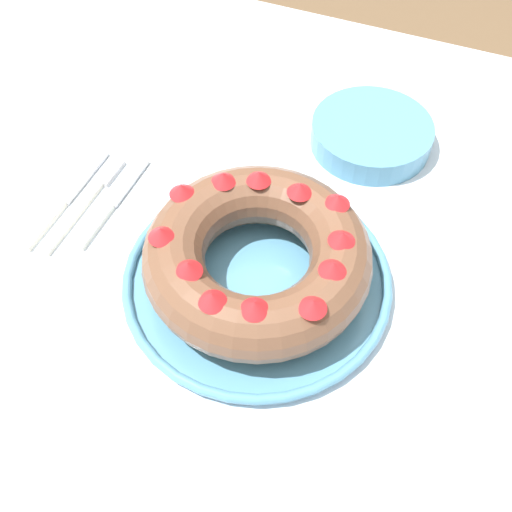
# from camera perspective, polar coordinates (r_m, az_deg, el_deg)

# --- Properties ---
(ground_plane) EXTENTS (8.00, 8.00, 0.00)m
(ground_plane) POSITION_cam_1_polar(r_m,az_deg,el_deg) (1.39, -0.33, -20.44)
(ground_plane) COLOR brown
(dining_table) EXTENTS (1.52, 1.23, 0.72)m
(dining_table) POSITION_cam_1_polar(r_m,az_deg,el_deg) (0.78, -0.55, -6.76)
(dining_table) COLOR silver
(dining_table) RESTS_ON ground_plane
(serving_dish) EXTENTS (0.33, 0.33, 0.02)m
(serving_dish) POSITION_cam_1_polar(r_m,az_deg,el_deg) (0.73, 0.00, -2.16)
(serving_dish) COLOR #518EB2
(serving_dish) RESTS_ON dining_table
(bundt_cake) EXTENTS (0.27, 0.27, 0.09)m
(bundt_cake) POSITION_cam_1_polar(r_m,az_deg,el_deg) (0.69, 0.01, 0.06)
(bundt_cake) COLOR brown
(bundt_cake) RESTS_ON serving_dish
(fork) EXTENTS (0.02, 0.18, 0.01)m
(fork) POSITION_cam_1_polar(r_m,az_deg,el_deg) (0.85, -15.58, 5.48)
(fork) COLOR white
(fork) RESTS_ON dining_table
(serving_knife) EXTENTS (0.02, 0.19, 0.01)m
(serving_knife) POSITION_cam_1_polar(r_m,az_deg,el_deg) (0.85, -18.15, 4.69)
(serving_knife) COLOR white
(serving_knife) RESTS_ON dining_table
(cake_knife) EXTENTS (0.02, 0.17, 0.01)m
(cake_knife) POSITION_cam_1_polar(r_m,az_deg,el_deg) (0.83, -13.91, 4.55)
(cake_knife) COLOR white
(cake_knife) RESTS_ON dining_table
(side_bowl) EXTENTS (0.18, 0.18, 0.04)m
(side_bowl) POSITION_cam_1_polar(r_m,az_deg,el_deg) (0.90, 10.92, 11.31)
(side_bowl) COLOR #518EB2
(side_bowl) RESTS_ON dining_table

